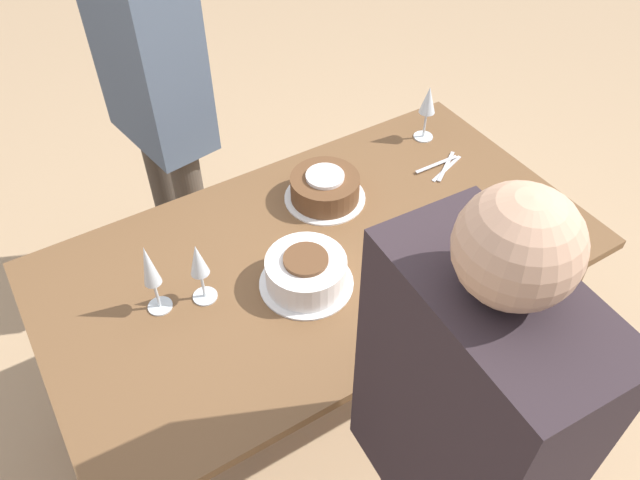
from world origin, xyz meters
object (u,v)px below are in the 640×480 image
object	(u,v)px
wine_glass_extra	(428,103)
person_cutting	(155,91)
person_watching	(454,442)
cake_front_chocolate	(325,188)
wine_glass_far	(149,269)
wine_glass_near	(198,263)
cake_center_white	(306,272)

from	to	relation	value
wine_glass_extra	person_cutting	size ratio (longest dim) A/B	0.13
wine_glass_extra	person_watching	bearing A→B (deg)	53.61
cake_front_chocolate	wine_glass_extra	distance (m)	0.49
cake_front_chocolate	wine_glass_far	bearing A→B (deg)	13.08
cake_front_chocolate	wine_glass_near	world-z (taller)	wine_glass_near
cake_center_white	wine_glass_extra	bearing A→B (deg)	-152.16
wine_glass_far	person_watching	distance (m)	0.84
wine_glass_near	person_watching	bearing A→B (deg)	106.67
cake_center_white	cake_front_chocolate	size ratio (longest dim) A/B	1.02
cake_center_white	wine_glass_far	bearing A→B (deg)	-19.71
wine_glass_extra	person_watching	world-z (taller)	person_watching
person_cutting	wine_glass_far	bearing A→B (deg)	-31.43
wine_glass_far	wine_glass_extra	xyz separation A→B (m)	(-1.08, -0.24, -0.01)
cake_center_white	person_cutting	distance (m)	0.90
wine_glass_far	wine_glass_near	bearing A→B (deg)	164.83
cake_center_white	wine_glass_near	world-z (taller)	wine_glass_near
cake_front_chocolate	person_watching	world-z (taller)	person_watching
cake_center_white	person_cutting	size ratio (longest dim) A/B	0.17
person_watching	cake_center_white	bearing A→B (deg)	-0.48
person_cutting	cake_center_white	bearing A→B (deg)	-4.88
wine_glass_far	person_cutting	distance (m)	0.82
wine_glass_extra	person_cutting	distance (m)	0.93
cake_front_chocolate	wine_glass_far	distance (m)	0.63
person_watching	wine_glass_near	bearing A→B (deg)	19.68
wine_glass_near	wine_glass_far	size ratio (longest dim) A/B	0.87
person_watching	wine_glass_extra	bearing A→B (deg)	-33.38
wine_glass_far	person_cutting	world-z (taller)	person_cutting
person_cutting	wine_glass_near	bearing A→B (deg)	-22.90
cake_center_white	person_cutting	world-z (taller)	person_cutting
cake_center_white	person_cutting	xyz separation A→B (m)	(0.07, -0.89, 0.11)
cake_center_white	wine_glass_extra	size ratio (longest dim) A/B	1.29
cake_front_chocolate	wine_glass_near	distance (m)	0.53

